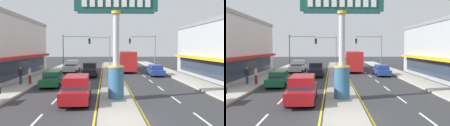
{
  "view_description": "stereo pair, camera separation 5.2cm",
  "coord_description": "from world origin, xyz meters",
  "views": [
    {
      "loc": [
        -0.79,
        -10.92,
        3.93
      ],
      "look_at": [
        -0.22,
        7.35,
        2.6
      ],
      "focal_mm": 34.09,
      "sensor_mm": 36.0,
      "label": 1
    },
    {
      "loc": [
        -0.74,
        -10.92,
        3.93
      ],
      "look_at": [
        -0.22,
        7.35,
        2.6
      ],
      "focal_mm": 34.09,
      "sensor_mm": 36.0,
      "label": 2
    }
  ],
  "objects": [
    {
      "name": "ground_plane",
      "position": [
        0.0,
        0.0,
        0.0
      ],
      "size": [
        160.0,
        160.0,
        0.0
      ],
      "primitive_type": "plane",
      "color": "#303033"
    },
    {
      "name": "median_strip",
      "position": [
        0.0,
        18.0,
        0.07
      ],
      "size": [
        2.46,
        52.0,
        0.14
      ],
      "primitive_type": "cube",
      "color": "gray",
      "rests_on": "ground"
    },
    {
      "name": "sidewalk_left",
      "position": [
        -9.16,
        16.0,
        0.09
      ],
      "size": [
        2.66,
        60.0,
        0.18
      ],
      "primitive_type": "cube",
      "color": "#ADA89E",
      "rests_on": "ground"
    },
    {
      "name": "sidewalk_right",
      "position": [
        9.16,
        16.0,
        0.09
      ],
      "size": [
        2.66,
        60.0,
        0.18
      ],
      "primitive_type": "cube",
      "color": "#ADA89E",
      "rests_on": "ground"
    },
    {
      "name": "lane_markings",
      "position": [
        0.0,
        16.65,
        0.0
      ],
      "size": [
        9.2,
        52.0,
        0.01
      ],
      "color": "silver",
      "rests_on": "ground"
    },
    {
      "name": "district_sign",
      "position": [
        -0.0,
        4.85,
        3.96
      ],
      "size": [
        6.1,
        1.23,
        7.83
      ],
      "color": "#33668C",
      "rests_on": "median_strip"
    },
    {
      "name": "traffic_light_left_side",
      "position": [
        -6.47,
        26.8,
        4.25
      ],
      "size": [
        4.86,
        0.46,
        6.2
      ],
      "color": "slate",
      "rests_on": "ground"
    },
    {
      "name": "traffic_light_right_side",
      "position": [
        6.47,
        27.41,
        4.25
      ],
      "size": [
        4.86,
        0.46,
        6.2
      ],
      "color": "slate",
      "rests_on": "ground"
    },
    {
      "name": "traffic_light_median_far",
      "position": [
        -1.42,
        31.5,
        4.19
      ],
      "size": [
        4.2,
        0.46,
        6.2
      ],
      "color": "slate",
      "rests_on": "ground"
    },
    {
      "name": "suv_near_right_lane",
      "position": [
        -6.18,
        23.08,
        0.98
      ],
      "size": [
        2.14,
        4.69,
        1.9
      ],
      "color": "white",
      "rests_on": "ground"
    },
    {
      "name": "sedan_far_right_lane",
      "position": [
        6.18,
        18.34,
        0.79
      ],
      "size": [
        1.85,
        4.3,
        1.53
      ],
      "color": "navy",
      "rests_on": "ground"
    },
    {
      "name": "suv_near_left_lane",
      "position": [
        -2.88,
        4.31,
        0.98
      ],
      "size": [
        2.08,
        4.66,
        1.9
      ],
      "color": "maroon",
      "rests_on": "ground"
    },
    {
      "name": "sedan_mid_left_lane",
      "position": [
        -6.18,
        10.73,
        0.79
      ],
      "size": [
        1.96,
        4.36,
        1.53
      ],
      "color": "#14562D",
      "rests_on": "ground"
    },
    {
      "name": "suv_far_left_oncoming",
      "position": [
        -2.88,
        18.07,
        0.98
      ],
      "size": [
        1.97,
        4.6,
        1.9
      ],
      "color": "black",
      "rests_on": "ground"
    },
    {
      "name": "bus_kerb_right",
      "position": [
        2.88,
        25.54,
        1.87
      ],
      "size": [
        3.06,
        11.31,
        3.26
      ],
      "color": "#B21E1E",
      "rests_on": "ground"
    },
    {
      "name": "pedestrian_near_kerb",
      "position": [
        -9.52,
        11.04,
        1.18
      ],
      "size": [
        0.44,
        0.3,
        1.75
      ],
      "color": "#2D4C8C",
      "rests_on": "sidewalk_left"
    },
    {
      "name": "pedestrian_far_side",
      "position": [
        -8.58,
        11.02,
        1.17
      ],
      "size": [
        0.29,
        0.43,
        1.75
      ],
      "color": "maroon",
      "rests_on": "sidewalk_left"
    }
  ]
}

